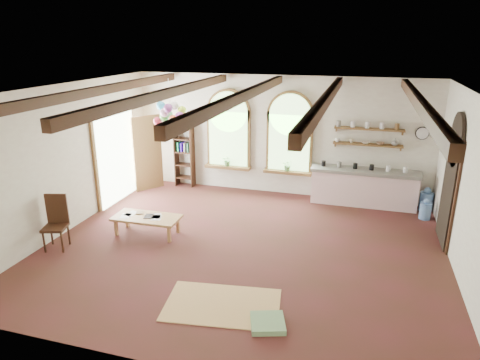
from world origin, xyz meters
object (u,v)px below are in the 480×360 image
at_px(kitchen_counter, 364,187).
at_px(side_chair, 57,233).
at_px(balloon_cluster, 170,114).
at_px(coffee_table, 147,219).

height_order(kitchen_counter, side_chair, side_chair).
relative_size(kitchen_counter, balloon_cluster, 2.35).
bearing_deg(coffee_table, side_chair, -142.96).
xyz_separation_m(coffee_table, balloon_cluster, (-0.21, 1.85, 1.97)).
bearing_deg(kitchen_counter, side_chair, -144.48).
distance_m(kitchen_counter, balloon_cluster, 5.23).
distance_m(kitchen_counter, side_chair, 7.32).
bearing_deg(kitchen_counter, balloon_cluster, -164.51).
bearing_deg(coffee_table, balloon_cluster, 96.34).
bearing_deg(coffee_table, kitchen_counter, 35.02).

